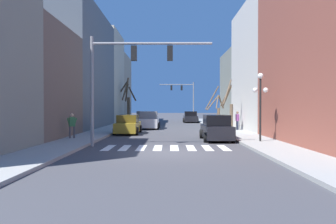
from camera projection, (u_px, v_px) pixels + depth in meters
ground_plane at (166, 153)px, 15.91m from camera, size 240.00×240.00×0.00m
sidewalk_left at (48, 151)px, 15.95m from camera, size 2.56×90.00×0.15m
sidewalk_right at (283, 151)px, 15.88m from camera, size 2.56×90.00×0.15m
building_row_left at (78, 76)px, 36.46m from camera, size 6.00×51.05×12.84m
building_row_right at (293, 62)px, 25.98m from camera, size 6.00×34.68×12.75m
crosswalk_stripes at (166, 148)px, 17.86m from camera, size 6.75×2.60×0.01m
traffic_signal_near at (127, 67)px, 18.40m from camera, size 6.86×0.28×6.21m
traffic_signal_far at (184, 93)px, 55.19m from camera, size 5.83×0.28×6.49m
street_lamp_right_corner at (260, 93)px, 19.94m from camera, size 0.95×0.36×4.16m
car_parked_left_mid at (128, 125)px, 27.53m from camera, size 2.00×4.74×1.59m
car_parked_left_near at (190, 117)px, 48.40m from camera, size 2.15×4.55×1.65m
car_parked_right_near at (147, 117)px, 51.07m from camera, size 1.97×4.71×1.53m
car_parked_left_far at (144, 118)px, 43.30m from camera, size 2.06×4.14×1.73m
car_parked_right_mid at (149, 121)px, 34.10m from camera, size 2.16×4.66×1.81m
car_at_intersection at (216, 129)px, 21.96m from camera, size 1.97×4.44×1.71m
pedestrian_waiting_at_curb at (72, 123)px, 21.93m from camera, size 0.63×0.49×1.67m
pedestrian_crossing_street at (237, 119)px, 30.32m from camera, size 0.28×0.74×1.71m
street_tree_right_far at (127, 100)px, 47.34m from camera, size 3.34×4.07×6.39m
street_tree_right_mid at (229, 109)px, 30.20m from camera, size 1.13×2.67×4.66m
street_tree_right_near at (217, 110)px, 34.40m from camera, size 2.06×1.61×4.34m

